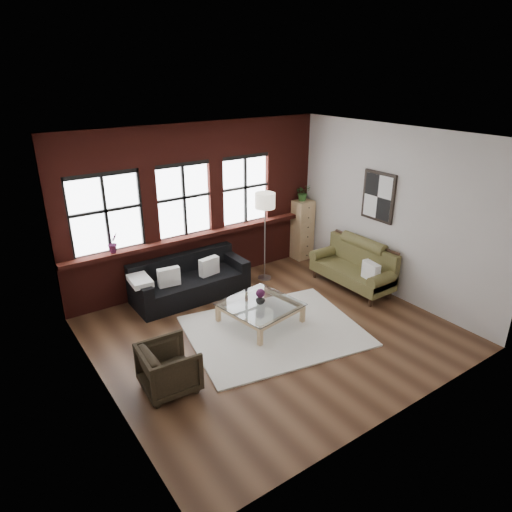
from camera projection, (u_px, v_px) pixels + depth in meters
floor at (271, 331)px, 7.67m from camera, size 5.50×5.50×0.00m
ceiling at (274, 137)px, 6.45m from camera, size 5.50×5.50×0.00m
wall_back at (197, 206)px, 8.96m from camera, size 5.50×0.00×5.50m
wall_front at (405, 307)px, 5.17m from camera, size 5.50×0.00×5.50m
wall_left at (94, 288)px, 5.61m from camera, size 0.00×5.00×5.00m
wall_right at (391, 213)px, 8.51m from camera, size 0.00×5.00×5.00m
brick_backwall at (198, 206)px, 8.91m from camera, size 5.50×0.12×3.20m
sill_ledge at (202, 235)px, 9.06m from camera, size 5.50×0.30×0.08m
window_left at (105, 215)px, 7.91m from camera, size 1.38×0.10×1.50m
window_mid at (184, 201)px, 8.70m from camera, size 1.38×0.10×1.50m
window_right at (245, 191)px, 9.44m from camera, size 1.38×0.10×1.50m
wall_poster at (378, 197)px, 8.63m from camera, size 0.05×0.74×0.94m
shag_rug at (274, 331)px, 7.67m from camera, size 3.15×2.68×0.03m
dark_sofa at (190, 278)px, 8.68m from camera, size 2.20×0.89×0.80m
pillow_a at (169, 277)px, 8.29m from camera, size 0.41×0.19×0.34m
pillow_b at (209, 266)px, 8.73m from camera, size 0.42×0.20×0.34m
vintage_settee at (352, 266)px, 9.03m from camera, size 0.79×1.79×0.95m
pillow_settee at (371, 271)px, 8.53m from camera, size 0.20×0.40×0.34m
armchair at (169, 368)px, 6.20m from camera, size 0.79×0.77×0.67m
coffee_table at (260, 313)px, 7.87m from camera, size 1.33×1.33×0.39m
vase at (260, 299)px, 7.76m from camera, size 0.20×0.20×0.17m
flowers at (260, 293)px, 7.72m from camera, size 0.16×0.16×0.16m
drawer_chest at (301, 229)px, 10.43m from camera, size 0.42×0.42×1.36m
potted_plant_top at (303, 192)px, 10.10m from camera, size 0.38×0.34×0.37m
floor_lamp at (265, 234)px, 9.22m from camera, size 0.40×0.40×1.99m
sill_plant at (113, 243)px, 8.02m from camera, size 0.24×0.22×0.35m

